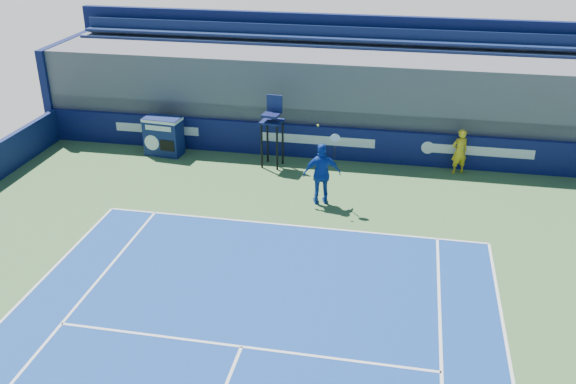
% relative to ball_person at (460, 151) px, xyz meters
% --- Properties ---
extents(ball_person, '(0.67, 0.57, 1.56)m').
position_rel_ball_person_xyz_m(ball_person, '(0.00, 0.00, 0.00)').
color(ball_person, yellow).
rests_on(ball_person, apron).
extents(back_hoarding, '(20.40, 0.21, 1.20)m').
position_rel_ball_person_xyz_m(back_hoarding, '(-4.83, 0.43, -0.19)').
color(back_hoarding, '#0D134A').
rests_on(back_hoarding, ground).
extents(match_clock, '(1.39, 0.85, 1.40)m').
position_rel_ball_person_xyz_m(match_clock, '(-10.34, -0.30, -0.05)').
color(match_clock, '#101D52').
rests_on(match_clock, ground).
extents(umpire_chair, '(0.79, 0.79, 2.48)m').
position_rel_ball_person_xyz_m(umpire_chair, '(-6.28, -0.57, 0.74)').
color(umpire_chair, black).
rests_on(umpire_chair, ground).
extents(tennis_player, '(1.22, 0.74, 2.57)m').
position_rel_ball_person_xyz_m(tennis_player, '(-4.19, -3.17, 0.19)').
color(tennis_player, '#133B9F').
rests_on(tennis_player, apron).
extents(stadium_seating, '(21.00, 4.05, 4.40)m').
position_rel_ball_person_xyz_m(stadium_seating, '(-4.84, 2.48, 1.04)').
color(stadium_seating, '#57575C').
rests_on(stadium_seating, ground).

